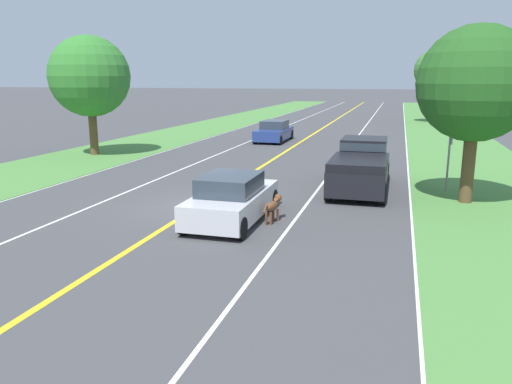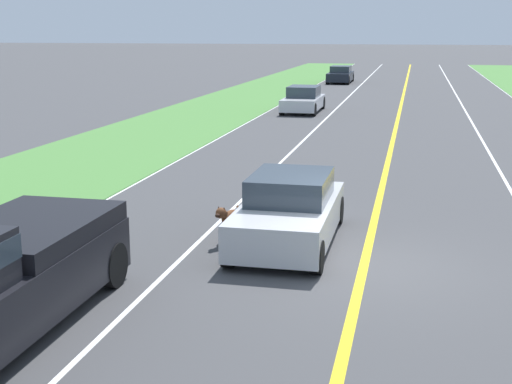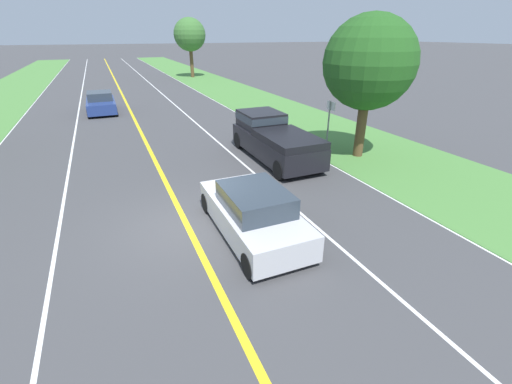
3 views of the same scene
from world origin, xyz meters
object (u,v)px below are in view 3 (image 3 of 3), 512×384
Objects in this scene: oncoming_car at (101,103)px; roadside_tree_right_far at (190,35)px; dog at (290,207)px; street_sign at (329,118)px; roadside_tree_right_near at (369,63)px; ego_car at (253,213)px; pickup_truck at (273,138)px.

roadside_tree_right_far reaches higher than oncoming_car.
oncoming_car is at bearing -121.31° from roadside_tree_right_far.
dog is at bearing 103.85° from oncoming_car.
roadside_tree_right_far is at bearing 88.00° from street_sign.
street_sign is (10.22, -13.47, 0.79)m from oncoming_car.
dog is 0.19× the size of roadside_tree_right_near.
pickup_truck reaches higher than ego_car.
dog is 0.17× the size of roadside_tree_right_far.
pickup_truck reaches higher than dog.
ego_car is 1.29m from dog.
dog is 8.03m from roadside_tree_right_near.
ego_car is at bearing -101.53° from roadside_tree_right_far.
ego_car is at bearing -137.38° from street_sign.
roadside_tree_right_far is at bearing 88.90° from roadside_tree_right_near.
dog is at bearing -111.39° from pickup_truck.
roadside_tree_right_near is at bearing 31.20° from ego_car.
roadside_tree_right_near is at bearing 124.93° from oncoming_car.
roadside_tree_right_near reaches higher than ego_car.
roadside_tree_right_near is 0.86× the size of roadside_tree_right_far.
pickup_truck is (2.17, 5.55, 0.43)m from dog.
roadside_tree_right_near reaches higher than oncoming_car.
roadside_tree_right_near reaches higher than dog.
pickup_truck reaches higher than oncoming_car.
ego_car is 0.99× the size of oncoming_car.
pickup_truck is 3.32m from street_sign.
street_sign is at bearing -92.00° from roadside_tree_right_far.
oncoming_car reaches higher than dog.
oncoming_car is at bearing 116.63° from pickup_truck.
street_sign is at bearing 42.62° from ego_car.
oncoming_car is 1.92× the size of street_sign.
street_sign is (6.69, 6.15, 0.78)m from ego_car.
ego_car is 1.90× the size of street_sign.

